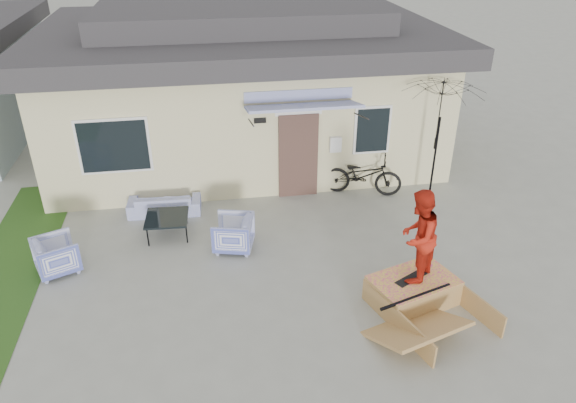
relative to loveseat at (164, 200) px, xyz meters
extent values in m
plane|color=gray|center=(2.23, -4.11, -0.33)|extent=(90.00, 90.00, 0.00)
cube|color=#234817|center=(-2.97, -2.11, -0.32)|extent=(1.40, 8.00, 0.01)
cube|color=beige|center=(2.23, 3.89, 1.17)|extent=(10.00, 7.00, 3.00)
cube|color=#2C2D31|center=(2.23, 3.89, 2.92)|extent=(10.80, 7.80, 0.50)
cube|color=#2C2D31|center=(2.23, 3.89, 3.47)|extent=(7.50, 4.50, 0.60)
cube|color=#4F342B|center=(3.23, 0.35, 0.72)|extent=(0.95, 0.08, 2.10)
cube|color=white|center=(-0.97, 0.36, 1.27)|extent=(1.60, 0.06, 1.30)
cube|color=white|center=(5.03, 0.36, 1.27)|extent=(0.90, 0.06, 1.20)
cube|color=#414EB5|center=(3.23, -0.16, 2.12)|extent=(2.50, 1.09, 0.29)
imported|color=#414EB5|center=(0.00, 0.00, 0.00)|extent=(1.69, 0.57, 0.65)
imported|color=#414EB5|center=(-1.98, -2.00, 0.07)|extent=(0.96, 0.98, 0.79)
imported|color=#414EB5|center=(1.47, -1.77, 0.07)|extent=(0.90, 0.94, 0.80)
cube|color=black|center=(0.10, -1.01, -0.10)|extent=(0.94, 0.94, 0.44)
imported|color=black|center=(4.81, 0.17, 0.29)|extent=(2.03, 1.26, 1.23)
cylinder|color=black|center=(6.37, -0.38, 0.72)|extent=(0.05, 0.05, 2.10)
imported|color=black|center=(6.37, -0.38, 1.42)|extent=(2.11, 1.98, 0.90)
cube|color=black|center=(4.49, -4.02, 0.18)|extent=(0.75, 0.51, 0.05)
imported|color=red|center=(4.49, -4.02, 1.06)|extent=(1.05, 1.05, 1.71)
camera|label=1|loc=(1.01, -11.28, 5.93)|focal=33.54mm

